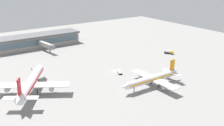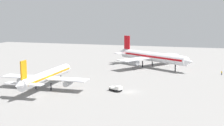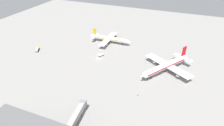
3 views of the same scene
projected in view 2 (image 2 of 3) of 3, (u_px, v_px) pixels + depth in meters
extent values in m
plane|color=gray|center=(130.00, 92.00, 106.89)|extent=(288.00, 288.00, 0.00)
cylinder|color=white|center=(47.00, 76.00, 111.65)|extent=(32.08, 3.71, 3.53)
cone|color=white|center=(67.00, 68.00, 127.87)|extent=(3.55, 3.37, 3.35)
cone|color=white|center=(19.00, 85.00, 95.36)|extent=(4.42, 2.85, 2.82)
cube|color=orange|center=(47.00, 75.00, 111.61)|extent=(30.80, 3.77, 0.63)
cube|color=white|center=(45.00, 78.00, 110.19)|extent=(5.30, 30.48, 0.32)
cylinder|color=#A5A8AD|center=(22.00, 80.00, 112.73)|extent=(4.18, 1.96, 1.94)
cylinder|color=#A5A8AD|center=(68.00, 83.00, 108.04)|extent=(4.18, 1.96, 1.94)
cube|color=white|center=(24.00, 84.00, 97.91)|extent=(2.94, 12.20, 0.25)
cube|color=orange|center=(24.00, 70.00, 97.25)|extent=(3.08, 0.40, 5.64)
cylinder|color=black|center=(61.00, 78.00, 122.77)|extent=(0.42, 0.42, 2.47)
cylinder|color=black|center=(36.00, 86.00, 110.46)|extent=(0.42, 0.42, 2.47)
cylinder|color=black|center=(51.00, 87.00, 108.91)|extent=(0.42, 0.42, 2.47)
cylinder|color=white|center=(152.00, 57.00, 152.95)|extent=(24.37, 34.79, 4.24)
cone|color=white|center=(189.00, 62.00, 137.60)|extent=(5.68, 5.75, 4.03)
cone|color=white|center=(123.00, 51.00, 168.21)|extent=(5.72, 6.30, 3.40)
cube|color=red|center=(152.00, 56.00, 152.91)|extent=(23.61, 33.54, 0.76)
cube|color=white|center=(149.00, 57.00, 154.46)|extent=(34.21, 24.95, 0.38)
cylinder|color=#A5A8AD|center=(163.00, 58.00, 161.33)|extent=(4.67, 5.48, 2.33)
cylinder|color=#A5A8AD|center=(134.00, 62.00, 148.05)|extent=(4.67, 5.48, 2.33)
cube|color=white|center=(127.00, 52.00, 165.85)|extent=(14.21, 10.81, 0.31)
cube|color=red|center=(127.00, 42.00, 165.06)|extent=(2.38, 3.37, 6.79)
cylinder|color=black|center=(175.00, 68.00, 143.43)|extent=(0.51, 0.51, 2.97)
cylinder|color=black|center=(152.00, 63.00, 158.02)|extent=(0.51, 0.51, 2.97)
cylinder|color=black|center=(143.00, 64.00, 153.62)|extent=(0.51, 0.51, 2.97)
cube|color=black|center=(115.00, 90.00, 107.75)|extent=(3.64, 4.79, 0.30)
cube|color=white|center=(118.00, 88.00, 106.76)|extent=(2.50, 2.45, 1.20)
cube|color=#3F596B|center=(120.00, 88.00, 106.18)|extent=(1.47, 0.77, 0.67)
cube|color=white|center=(113.00, 88.00, 108.28)|extent=(2.85, 3.17, 0.60)
cylinder|color=black|center=(121.00, 90.00, 107.43)|extent=(0.62, 0.85, 0.80)
cylinder|color=black|center=(117.00, 91.00, 106.05)|extent=(0.62, 0.85, 0.80)
cylinder|color=black|center=(114.00, 89.00, 109.49)|extent=(0.62, 0.85, 0.80)
cylinder|color=black|center=(110.00, 90.00, 108.11)|extent=(0.62, 0.85, 0.80)
cylinder|color=#1E2338|center=(222.00, 74.00, 135.23)|extent=(0.45, 0.45, 0.85)
cylinder|color=yellow|center=(222.00, 72.00, 135.11)|extent=(0.54, 0.54, 0.60)
sphere|color=tan|center=(222.00, 71.00, 135.05)|extent=(0.22, 0.22, 0.22)
cylinder|color=yellow|center=(222.00, 72.00, 134.91)|extent=(0.10, 0.10, 0.54)
cylinder|color=yellow|center=(221.00, 72.00, 135.32)|extent=(0.10, 0.10, 0.54)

